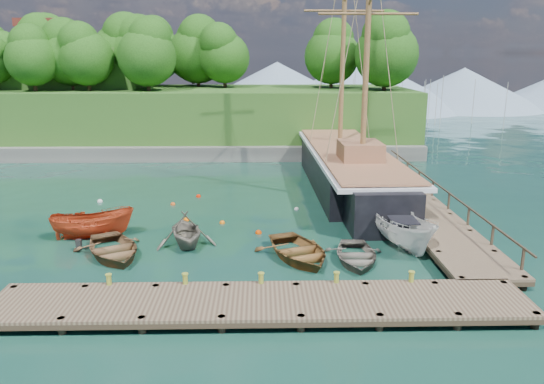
{
  "coord_description": "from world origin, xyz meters",
  "views": [
    {
      "loc": [
        2.0,
        -24.53,
        9.45
      ],
      "look_at": [
        2.63,
        3.83,
        2.0
      ],
      "focal_mm": 35.0,
      "sensor_mm": 36.0,
      "label": 1
    }
  ],
  "objects_px": {
    "rowboat_2": "(298,258)",
    "cabin_boat_white": "(402,247)",
    "rowboat_1": "(186,245)",
    "rowboat_0": "(114,256)",
    "motorboat_orange": "(94,237)",
    "rowboat_3": "(356,261)",
    "schooner": "(349,172)"
  },
  "relations": [
    {
      "from": "rowboat_3",
      "to": "schooner",
      "type": "height_order",
      "value": "schooner"
    },
    {
      "from": "rowboat_0",
      "to": "schooner",
      "type": "height_order",
      "value": "schooner"
    },
    {
      "from": "rowboat_1",
      "to": "rowboat_3",
      "type": "height_order",
      "value": "rowboat_1"
    },
    {
      "from": "rowboat_1",
      "to": "rowboat_0",
      "type": "bearing_deg",
      "value": -171.52
    },
    {
      "from": "rowboat_3",
      "to": "cabin_boat_white",
      "type": "xyz_separation_m",
      "value": [
        2.66,
        1.86,
        0.0
      ]
    },
    {
      "from": "rowboat_0",
      "to": "rowboat_1",
      "type": "bearing_deg",
      "value": -3.44
    },
    {
      "from": "rowboat_2",
      "to": "rowboat_3",
      "type": "xyz_separation_m",
      "value": [
        2.66,
        -0.47,
        0.0
      ]
    },
    {
      "from": "rowboat_2",
      "to": "schooner",
      "type": "relative_size",
      "value": 0.16
    },
    {
      "from": "rowboat_0",
      "to": "schooner",
      "type": "distance_m",
      "value": 18.82
    },
    {
      "from": "rowboat_2",
      "to": "schooner",
      "type": "bearing_deg",
      "value": 51.62
    },
    {
      "from": "rowboat_1",
      "to": "rowboat_3",
      "type": "relative_size",
      "value": 0.9
    },
    {
      "from": "cabin_boat_white",
      "to": "schooner",
      "type": "distance_m",
      "value": 12.24
    },
    {
      "from": "rowboat_0",
      "to": "schooner",
      "type": "xyz_separation_m",
      "value": [
        13.47,
        13.09,
        1.18
      ]
    },
    {
      "from": "rowboat_2",
      "to": "motorboat_orange",
      "type": "height_order",
      "value": "motorboat_orange"
    },
    {
      "from": "motorboat_orange",
      "to": "rowboat_3",
      "type": "bearing_deg",
      "value": -117.31
    },
    {
      "from": "rowboat_2",
      "to": "rowboat_1",
      "type": "bearing_deg",
      "value": 141.67
    },
    {
      "from": "rowboat_1",
      "to": "motorboat_orange",
      "type": "bearing_deg",
      "value": 150.73
    },
    {
      "from": "rowboat_2",
      "to": "cabin_boat_white",
      "type": "xyz_separation_m",
      "value": [
        5.32,
        1.39,
        0.0
      ]
    },
    {
      "from": "rowboat_3",
      "to": "schooner",
      "type": "relative_size",
      "value": 0.14
    },
    {
      "from": "rowboat_2",
      "to": "cabin_boat_white",
      "type": "bearing_deg",
      "value": -4.95
    },
    {
      "from": "rowboat_1",
      "to": "cabin_boat_white",
      "type": "relative_size",
      "value": 0.66
    },
    {
      "from": "schooner",
      "to": "motorboat_orange",
      "type": "bearing_deg",
      "value": -147.08
    },
    {
      "from": "rowboat_0",
      "to": "rowboat_3",
      "type": "xyz_separation_m",
      "value": [
        11.53,
        -0.94,
        0.0
      ]
    },
    {
      "from": "rowboat_0",
      "to": "rowboat_3",
      "type": "bearing_deg",
      "value": -31.48
    },
    {
      "from": "motorboat_orange",
      "to": "schooner",
      "type": "relative_size",
      "value": 0.15
    },
    {
      "from": "rowboat_0",
      "to": "motorboat_orange",
      "type": "height_order",
      "value": "motorboat_orange"
    },
    {
      "from": "rowboat_3",
      "to": "cabin_boat_white",
      "type": "bearing_deg",
      "value": 38.86
    },
    {
      "from": "cabin_boat_white",
      "to": "schooner",
      "type": "xyz_separation_m",
      "value": [
        -0.72,
        12.16,
        1.18
      ]
    },
    {
      "from": "rowboat_2",
      "to": "schooner",
      "type": "xyz_separation_m",
      "value": [
        4.6,
        13.55,
        1.18
      ]
    },
    {
      "from": "rowboat_0",
      "to": "cabin_boat_white",
      "type": "distance_m",
      "value": 14.22
    },
    {
      "from": "rowboat_1",
      "to": "motorboat_orange",
      "type": "relative_size",
      "value": 0.83
    },
    {
      "from": "rowboat_2",
      "to": "rowboat_3",
      "type": "distance_m",
      "value": 2.7
    }
  ]
}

